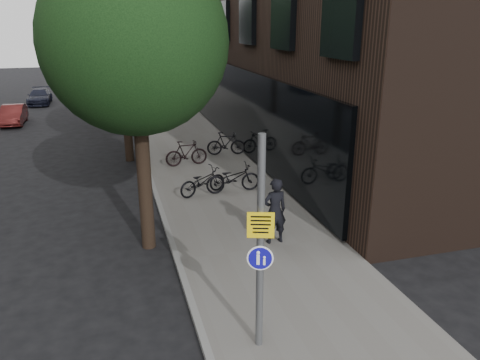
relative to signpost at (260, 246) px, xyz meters
name	(u,v)px	position (x,y,z in m)	size (l,w,h in m)	color
ground	(305,331)	(1.05, 0.26, -2.12)	(120.00, 120.00, 0.00)	black
sidewalk	(209,174)	(1.30, 10.26, -2.06)	(4.50, 60.00, 0.12)	#615E5A
curb_edge	(151,179)	(-0.95, 10.26, -2.06)	(0.15, 60.00, 0.13)	slate
street_tree_near	(138,50)	(-1.48, 4.90, 2.99)	(4.40, 4.40, 7.50)	black
street_tree_mid	(122,38)	(-1.48, 13.40, 2.99)	(5.00, 5.00, 7.80)	black
street_tree_far	(115,32)	(-1.48, 22.40, 2.99)	(5.00, 5.00, 7.80)	black
signpost	(260,246)	(0.00, 0.00, 0.00)	(0.44, 0.17, 3.97)	#595B5E
pedestrian	(275,211)	(1.69, 3.86, -1.10)	(0.66, 0.43, 1.80)	black
parked_bike_facade_near	(233,178)	(1.65, 7.93, -1.50)	(0.66, 1.90, 1.00)	black
parked_bike_facade_far	(226,143)	(2.61, 12.59, -1.49)	(0.48, 1.70, 1.02)	black
parked_bike_curb_near	(203,181)	(0.59, 7.98, -1.54)	(0.62, 1.78, 0.93)	black
parked_bike_curb_far	(186,153)	(0.64, 11.48, -1.48)	(0.49, 1.73, 1.04)	black
parked_car_mid	(13,115)	(-7.61, 22.81, -1.57)	(1.18, 3.37, 1.11)	#5A1A19
parked_car_far	(40,97)	(-6.95, 29.94, -1.59)	(1.50, 3.70, 1.07)	black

